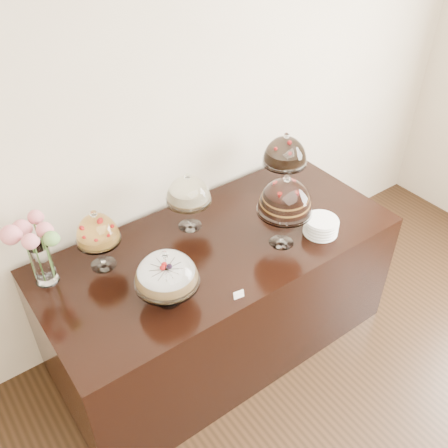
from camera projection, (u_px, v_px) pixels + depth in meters
wall_back at (185, 113)px, 3.06m from camera, size 5.00×0.04×3.00m
display_counter at (220, 295)px, 3.29m from camera, size 2.20×1.00×0.90m
cake_stand_sugar_sponge at (166, 272)px, 2.53m from camera, size 0.34×0.34×0.34m
cake_stand_choco_layer at (285, 199)px, 2.82m from camera, size 0.32×0.32×0.48m
cake_stand_cheesecake at (188, 192)px, 2.99m from camera, size 0.28×0.28×0.39m
cake_stand_dark_choco at (285, 153)px, 3.31m from camera, size 0.30×0.30×0.43m
cake_stand_fruit_tart at (97, 231)px, 2.71m from camera, size 0.25×0.25×0.39m
flower_vase at (35, 245)px, 2.60m from camera, size 0.26×0.29×0.42m
plate_stack at (321, 226)px, 3.06m from camera, size 0.21×0.21×0.10m
price_card_left at (239, 295)px, 2.65m from camera, size 0.06×0.03×0.04m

